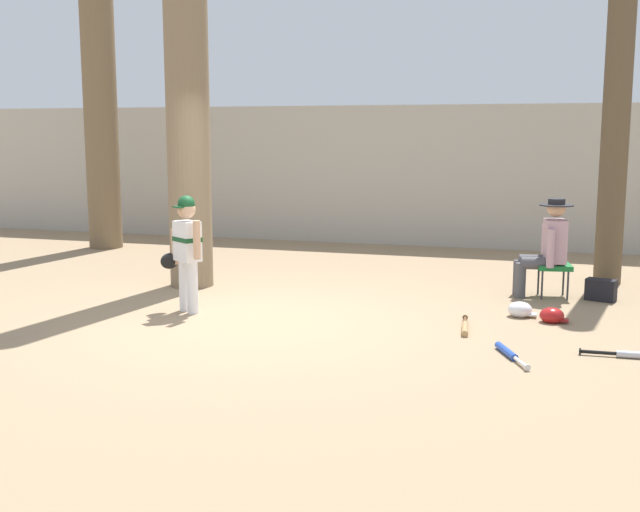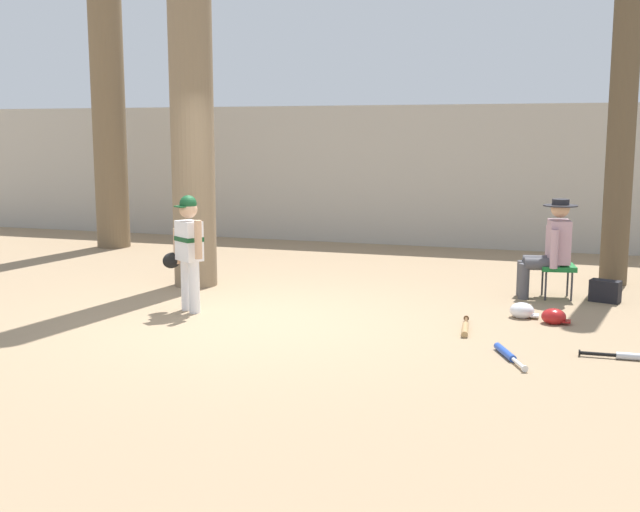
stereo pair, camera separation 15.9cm
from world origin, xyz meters
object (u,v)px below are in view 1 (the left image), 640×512
(seated_spectator, at_px, (546,245))
(bat_blue_youth, at_px, (509,353))
(bat_aluminum_silver, at_px, (637,355))
(folding_stool, at_px, (554,268))
(tree_behind_spectator, at_px, (618,93))
(batting_helmet_white, at_px, (520,310))
(young_ballplayer, at_px, (186,246))
(tree_far_left, at_px, (100,97))
(handbag_beside_stool, at_px, (601,290))
(batting_helmet_red, at_px, (552,316))
(tree_near_player, at_px, (187,69))
(bat_wood_tan, at_px, (465,327))

(seated_spectator, xyz_separation_m, bat_blue_youth, (-0.24, -2.77, -0.61))
(bat_aluminum_silver, bearing_deg, folding_stool, 106.58)
(tree_behind_spectator, xyz_separation_m, batting_helmet_white, (-1.01, -2.34, -2.40))
(young_ballplayer, xyz_separation_m, tree_far_left, (-3.60, 4.09, 1.83))
(handbag_beside_stool, xyz_separation_m, batting_helmet_red, (-0.54, -1.30, -0.06))
(handbag_beside_stool, relative_size, tree_far_left, 0.06)
(seated_spectator, height_order, bat_blue_youth, seated_spectator)
(tree_behind_spectator, xyz_separation_m, bat_blue_youth, (-1.02, -3.95, -2.45))
(seated_spectator, relative_size, bat_blue_youth, 1.74)
(bat_aluminum_silver, bearing_deg, batting_helmet_red, 122.08)
(folding_stool, height_order, bat_blue_youth, folding_stool)
(tree_near_player, bearing_deg, tree_behind_spectator, 18.93)
(tree_behind_spectator, bearing_deg, tree_far_left, 173.73)
(bat_aluminum_silver, distance_m, batting_helmet_red, 1.39)
(seated_spectator, height_order, handbag_beside_stool, seated_spectator)
(folding_stool, bearing_deg, bat_aluminum_silver, -73.42)
(seated_spectator, xyz_separation_m, batting_helmet_red, (0.11, -1.33, -0.57))
(tree_behind_spectator, relative_size, young_ballplayer, 4.27)
(bat_aluminum_silver, bearing_deg, tree_behind_spectator, 91.04)
(folding_stool, xyz_separation_m, batting_helmet_white, (-0.32, -1.17, -0.29))
(tree_behind_spectator, bearing_deg, batting_helmet_red, -104.92)
(young_ballplayer, bearing_deg, tree_far_left, 131.33)
(seated_spectator, relative_size, batting_helmet_red, 4.01)
(bat_blue_youth, bearing_deg, tree_near_player, 152.60)
(seated_spectator, height_order, batting_helmet_red, seated_spectator)
(batting_helmet_white, bearing_deg, folding_stool, 74.62)
(batting_helmet_white, bearing_deg, seated_spectator, 78.96)
(handbag_beside_stool, bearing_deg, tree_far_left, 165.28)
(bat_aluminum_silver, distance_m, bat_blue_youth, 1.12)
(tree_far_left, height_order, bat_blue_youth, tree_far_left)
(young_ballplayer, xyz_separation_m, seated_spectator, (3.79, 2.00, -0.10))
(bat_wood_tan, bearing_deg, tree_behind_spectator, 64.30)
(handbag_beside_stool, xyz_separation_m, bat_blue_youth, (-0.89, -2.74, -0.10))
(folding_stool, bearing_deg, tree_near_player, -172.26)
(tree_near_player, relative_size, batting_helmet_red, 21.69)
(tree_behind_spectator, xyz_separation_m, bat_aluminum_silver, (0.07, -3.69, -2.45))
(young_ballplayer, relative_size, handbag_beside_stool, 3.84)
(folding_stool, xyz_separation_m, batting_helmet_red, (0.01, -1.34, -0.29))
(folding_stool, bearing_deg, bat_blue_youth, -97.00)
(tree_behind_spectator, bearing_deg, young_ballplayer, -145.11)
(tree_near_player, xyz_separation_m, tree_behind_spectator, (5.21, 1.79, -0.29))
(tree_near_player, xyz_separation_m, handbag_beside_stool, (5.08, 0.57, -2.64))
(seated_spectator, bearing_deg, folding_stool, 9.78)
(tree_behind_spectator, bearing_deg, tree_near_player, -161.07)
(young_ballplayer, distance_m, seated_spectator, 4.29)
(young_ballplayer, xyz_separation_m, batting_helmet_red, (3.90, 0.68, -0.67))
(bat_blue_youth, bearing_deg, tree_far_left, 145.82)
(seated_spectator, bearing_deg, tree_near_player, -172.30)
(tree_far_left, distance_m, batting_helmet_red, 8.61)
(tree_near_player, bearing_deg, handbag_beside_stool, 6.43)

